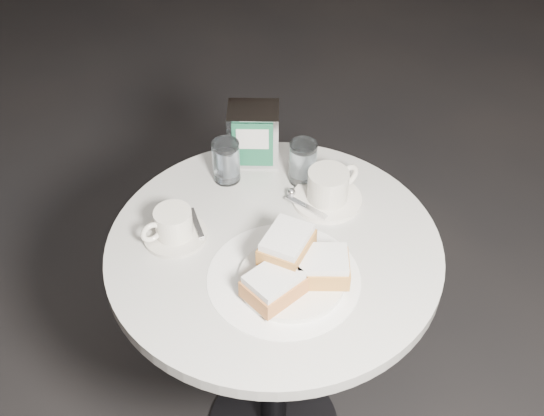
{
  "coord_description": "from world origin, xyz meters",
  "views": [
    {
      "loc": [
        -0.21,
        -0.96,
        1.76
      ],
      "look_at": [
        0.0,
        0.02,
        0.83
      ],
      "focal_mm": 45.0,
      "sensor_mm": 36.0,
      "label": 1
    }
  ],
  "objects_px": {
    "cafe_table": "(274,305)",
    "water_glass_right": "(303,163)",
    "coffee_cup_right": "(328,189)",
    "coffee_cup_left": "(173,226)",
    "beignet_plate": "(293,270)",
    "water_glass_left": "(226,162)",
    "napkin_dispenser": "(254,134)"
  },
  "relations": [
    {
      "from": "cafe_table",
      "to": "water_glass_right",
      "type": "relative_size",
      "value": 7.33
    },
    {
      "from": "cafe_table",
      "to": "beignet_plate",
      "type": "xyz_separation_m",
      "value": [
        0.01,
        -0.11,
        0.24
      ]
    },
    {
      "from": "beignet_plate",
      "to": "water_glass_left",
      "type": "distance_m",
      "value": 0.35
    },
    {
      "from": "beignet_plate",
      "to": "water_glass_left",
      "type": "height_order",
      "value": "beignet_plate"
    },
    {
      "from": "coffee_cup_left",
      "to": "napkin_dispenser",
      "type": "distance_m",
      "value": 0.31
    },
    {
      "from": "water_glass_left",
      "to": "coffee_cup_right",
      "type": "bearing_deg",
      "value": -30.76
    },
    {
      "from": "beignet_plate",
      "to": "water_glass_right",
      "type": "height_order",
      "value": "same"
    },
    {
      "from": "cafe_table",
      "to": "beignet_plate",
      "type": "distance_m",
      "value": 0.26
    },
    {
      "from": "beignet_plate",
      "to": "coffee_cup_right",
      "type": "height_order",
      "value": "beignet_plate"
    },
    {
      "from": "coffee_cup_right",
      "to": "napkin_dispenser",
      "type": "xyz_separation_m",
      "value": [
        -0.13,
        0.19,
        0.03
      ]
    },
    {
      "from": "water_glass_left",
      "to": "water_glass_right",
      "type": "bearing_deg",
      "value": -13.56
    },
    {
      "from": "beignet_plate",
      "to": "water_glass_right",
      "type": "distance_m",
      "value": 0.31
    },
    {
      "from": "cafe_table",
      "to": "water_glass_right",
      "type": "xyz_separation_m",
      "value": [
        0.11,
        0.19,
        0.25
      ]
    },
    {
      "from": "water_glass_left",
      "to": "water_glass_right",
      "type": "relative_size",
      "value": 0.99
    },
    {
      "from": "beignet_plate",
      "to": "coffee_cup_left",
      "type": "height_order",
      "value": "beignet_plate"
    },
    {
      "from": "coffee_cup_left",
      "to": "water_glass_right",
      "type": "xyz_separation_m",
      "value": [
        0.31,
        0.12,
        0.02
      ]
    },
    {
      "from": "beignet_plate",
      "to": "napkin_dispenser",
      "type": "bearing_deg",
      "value": 89.89
    },
    {
      "from": "cafe_table",
      "to": "water_glass_right",
      "type": "bearing_deg",
      "value": 60.47
    },
    {
      "from": "water_glass_left",
      "to": "napkin_dispenser",
      "type": "bearing_deg",
      "value": 39.8
    },
    {
      "from": "water_glass_left",
      "to": "napkin_dispenser",
      "type": "relative_size",
      "value": 0.74
    },
    {
      "from": "beignet_plate",
      "to": "water_glass_left",
      "type": "xyz_separation_m",
      "value": [
        -0.07,
        0.34,
        0.01
      ]
    },
    {
      "from": "coffee_cup_right",
      "to": "napkin_dispenser",
      "type": "bearing_deg",
      "value": 101.44
    },
    {
      "from": "beignet_plate",
      "to": "coffee_cup_right",
      "type": "relative_size",
      "value": 1.22
    },
    {
      "from": "coffee_cup_left",
      "to": "napkin_dispenser",
      "type": "bearing_deg",
      "value": 24.93
    },
    {
      "from": "beignet_plate",
      "to": "water_glass_left",
      "type": "relative_size",
      "value": 2.48
    },
    {
      "from": "coffee_cup_left",
      "to": "coffee_cup_right",
      "type": "bearing_deg",
      "value": -14.8
    },
    {
      "from": "coffee_cup_left",
      "to": "water_glass_left",
      "type": "xyz_separation_m",
      "value": [
        0.14,
        0.16,
        0.02
      ]
    },
    {
      "from": "water_glass_right",
      "to": "coffee_cup_right",
      "type": "bearing_deg",
      "value": -65.47
    },
    {
      "from": "beignet_plate",
      "to": "coffee_cup_right",
      "type": "distance_m",
      "value": 0.25
    },
    {
      "from": "water_glass_right",
      "to": "beignet_plate",
      "type": "bearing_deg",
      "value": -107.28
    },
    {
      "from": "beignet_plate",
      "to": "coffee_cup_left",
      "type": "distance_m",
      "value": 0.28
    },
    {
      "from": "coffee_cup_left",
      "to": "cafe_table",
      "type": "bearing_deg",
      "value": -40.17
    }
  ]
}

